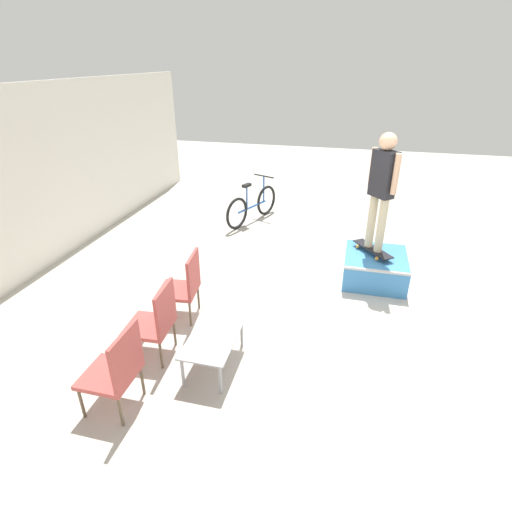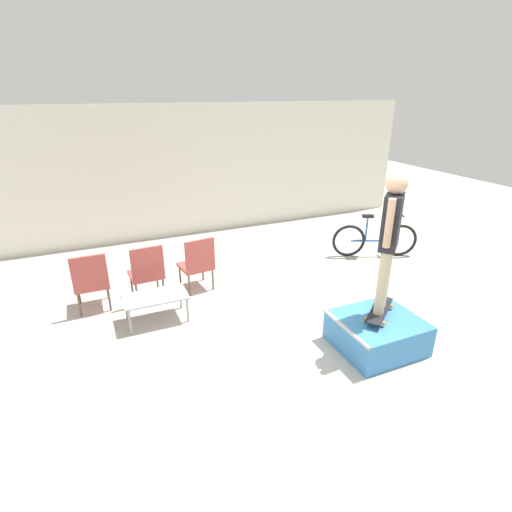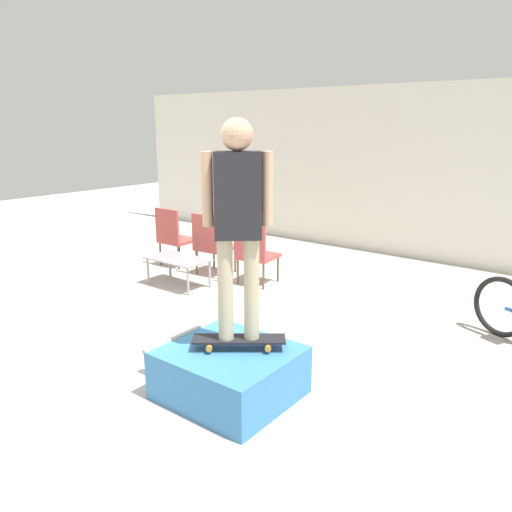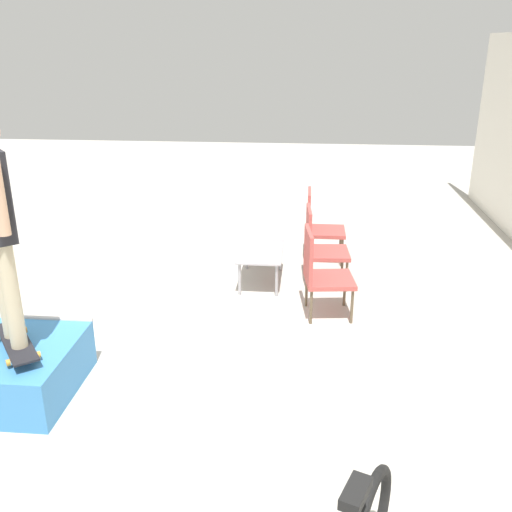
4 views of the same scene
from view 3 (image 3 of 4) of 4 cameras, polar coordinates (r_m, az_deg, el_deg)
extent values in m
plane|color=#B7B2A8|center=(5.69, -8.61, -9.42)|extent=(24.00, 24.00, 0.00)
cube|color=white|center=(9.44, 14.06, 9.41)|extent=(12.00, 0.06, 3.00)
cube|color=#3D84C6|center=(4.49, -3.04, -13.14)|extent=(1.08, 0.98, 0.44)
cylinder|color=#B7B7BC|center=(4.73, -8.11, -8.80)|extent=(0.05, 0.98, 0.05)
cube|color=black|center=(4.37, -1.96, -9.46)|extent=(0.76, 0.65, 0.02)
cylinder|color=gold|center=(4.49, 1.31, -9.27)|extent=(0.06, 0.06, 0.05)
cylinder|color=gold|center=(4.28, 1.39, -10.53)|extent=(0.06, 0.06, 0.05)
cylinder|color=gold|center=(4.50, -5.12, -9.24)|extent=(0.06, 0.06, 0.05)
cylinder|color=gold|center=(4.30, -5.39, -10.49)|extent=(0.06, 0.06, 0.05)
cylinder|color=#C6B793|center=(4.20, -3.52, -3.88)|extent=(0.13, 0.13, 0.88)
cylinder|color=#C6B793|center=(4.21, -0.52, -3.82)|extent=(0.13, 0.13, 0.88)
cube|color=#232328|center=(4.02, -2.12, 6.90)|extent=(0.42, 0.40, 0.70)
cylinder|color=#D8A884|center=(4.01, -5.58, 7.58)|extent=(0.09, 0.09, 0.59)
cylinder|color=#D8A884|center=(4.03, 1.32, 7.67)|extent=(0.09, 0.09, 0.59)
sphere|color=#D8A884|center=(3.98, -2.19, 13.73)|extent=(0.26, 0.26, 0.26)
cube|color=#9E9EA3|center=(7.39, -8.91, -0.31)|extent=(0.94, 0.54, 0.02)
cylinder|color=#9E9EA3|center=(7.61, -12.24, -1.68)|extent=(0.04, 0.04, 0.40)
cylinder|color=#9E9EA3|center=(7.01, -7.78, -2.90)|extent=(0.04, 0.04, 0.40)
cylinder|color=#9E9EA3|center=(7.89, -9.80, -0.97)|extent=(0.04, 0.04, 0.40)
cylinder|color=#9E9EA3|center=(7.31, -5.31, -2.08)|extent=(0.04, 0.04, 0.40)
cylinder|color=brown|center=(8.59, -6.73, 0.41)|extent=(0.03, 0.03, 0.39)
cylinder|color=brown|center=(8.89, -8.76, 0.84)|extent=(0.03, 0.03, 0.39)
cylinder|color=brown|center=(8.29, -8.85, -0.20)|extent=(0.03, 0.03, 0.39)
cylinder|color=brown|center=(8.61, -10.87, 0.27)|extent=(0.03, 0.03, 0.39)
cube|color=#B74C47|center=(8.54, -8.86, 1.78)|extent=(0.52, 0.52, 0.05)
cube|color=#B74C47|center=(8.32, -10.14, 3.46)|extent=(0.52, 0.04, 0.54)
cylinder|color=brown|center=(8.05, -2.39, -0.48)|extent=(0.03, 0.03, 0.39)
cylinder|color=brown|center=(8.31, -4.83, -0.03)|extent=(0.03, 0.03, 0.39)
cylinder|color=brown|center=(7.71, -4.34, -1.20)|extent=(0.03, 0.03, 0.39)
cylinder|color=brown|center=(7.99, -6.81, -0.70)|extent=(0.03, 0.03, 0.39)
cube|color=#B74C47|center=(7.96, -4.63, 0.94)|extent=(0.55, 0.55, 0.05)
cube|color=#B74C47|center=(7.71, -5.79, 2.72)|extent=(0.52, 0.07, 0.54)
cylinder|color=brown|center=(7.56, 2.52, -1.49)|extent=(0.03, 0.03, 0.39)
cylinder|color=brown|center=(7.77, -0.33, -1.03)|extent=(0.03, 0.03, 0.39)
cylinder|color=brown|center=(7.20, 0.85, -2.34)|extent=(0.03, 0.03, 0.39)
cylinder|color=brown|center=(7.42, -2.09, -1.83)|extent=(0.03, 0.03, 0.39)
cube|color=#B74C47|center=(7.42, 0.24, -0.02)|extent=(0.58, 0.58, 0.05)
cube|color=#B74C47|center=(7.15, -0.74, 1.84)|extent=(0.52, 0.10, 0.54)
torus|color=black|center=(6.24, 26.21, -5.24)|extent=(0.66, 0.32, 0.69)
camera|label=1|loc=(9.45, -32.20, 18.82)|focal=28.00mm
camera|label=2|loc=(6.05, -60.53, 16.71)|focal=28.00mm
camera|label=4|loc=(5.62, 54.50, 14.29)|focal=40.00mm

